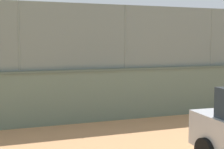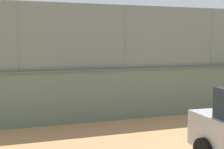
# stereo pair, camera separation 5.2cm
# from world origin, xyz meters

# --- Properties ---
(ground_plane) EXTENTS (260.00, 260.00, 0.00)m
(ground_plane) POSITION_xyz_m (0.00, 0.00, 0.00)
(ground_plane) COLOR tan
(perimeter_wall) EXTENTS (27.37, 0.84, 1.69)m
(perimeter_wall) POSITION_xyz_m (2.84, 10.40, 0.85)
(perimeter_wall) COLOR slate
(perimeter_wall) RESTS_ON ground_plane
(fence_panel_on_wall) EXTENTS (26.88, 0.54, 2.05)m
(fence_panel_on_wall) POSITION_xyz_m (2.84, 10.40, 2.72)
(fence_panel_on_wall) COLOR slate
(fence_panel_on_wall) RESTS_ON perimeter_wall
(player_at_service_line) EXTENTS (0.91, 1.02, 1.65)m
(player_at_service_line) POSITION_xyz_m (3.86, 6.60, 0.98)
(player_at_service_line) COLOR black
(player_at_service_line) RESTS_ON ground_plane
(player_near_wall_returning) EXTENTS (1.25, 0.72, 1.55)m
(player_near_wall_returning) POSITION_xyz_m (-0.54, 3.54, 0.91)
(player_near_wall_returning) COLOR navy
(player_near_wall_returning) RESTS_ON ground_plane
(sports_ball) EXTENTS (0.22, 0.22, 0.22)m
(sports_ball) POSITION_xyz_m (2.75, 8.45, 1.52)
(sports_ball) COLOR yellow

